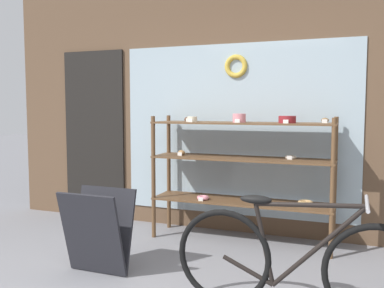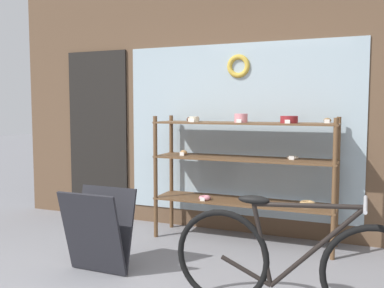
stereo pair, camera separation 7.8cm
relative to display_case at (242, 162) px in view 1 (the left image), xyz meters
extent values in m
cube|color=brown|center=(-0.36, 0.37, 0.97)|extent=(5.45, 0.08, 3.63)
cube|color=#A3B7C1|center=(-0.16, 0.32, 0.31)|extent=(2.65, 0.02, 1.90)
cube|color=black|center=(-2.00, 0.31, 0.21)|extent=(0.84, 0.03, 2.10)
torus|color=gold|center=(-0.16, 0.30, 1.01)|extent=(0.26, 0.06, 0.26)
cylinder|color=brown|center=(-0.92, -0.20, -0.19)|extent=(0.04, 0.04, 1.31)
cylinder|color=brown|center=(0.90, -0.20, -0.19)|extent=(0.04, 0.04, 1.31)
cylinder|color=brown|center=(-0.92, 0.20, -0.19)|extent=(0.04, 0.04, 1.31)
cylinder|color=brown|center=(0.90, 0.20, -0.19)|extent=(0.04, 0.04, 1.31)
cube|color=brown|center=(-0.01, 0.00, -0.42)|extent=(1.87, 0.45, 0.02)
cube|color=brown|center=(-0.01, 0.00, 0.03)|extent=(1.87, 0.45, 0.02)
cube|color=brown|center=(-0.01, 0.00, 0.40)|extent=(1.87, 0.45, 0.02)
torus|color=#4C2D1E|center=(-0.58, 0.03, 0.43)|extent=(0.14, 0.14, 0.05)
cube|color=white|center=(-0.58, -0.05, 0.42)|extent=(0.05, 0.00, 0.04)
cylinder|color=pink|center=(-0.02, -0.07, 0.45)|extent=(0.13, 0.13, 0.09)
cube|color=white|center=(-0.02, -0.14, 0.42)|extent=(0.05, 0.00, 0.04)
torus|color=pink|center=(-0.39, -0.10, -0.39)|extent=(0.13, 0.13, 0.04)
cube|color=white|center=(-0.39, -0.17, -0.39)|extent=(0.05, 0.00, 0.04)
cylinder|color=maroon|center=(0.46, -0.05, 0.44)|extent=(0.17, 0.17, 0.07)
cube|color=white|center=(0.46, -0.15, 0.42)|extent=(0.05, 0.00, 0.04)
torus|color=tan|center=(0.64, 0.04, -0.39)|extent=(0.15, 0.15, 0.04)
cube|color=white|center=(0.64, -0.04, -0.39)|extent=(0.05, 0.00, 0.04)
ellipsoid|color=#AD7F4C|center=(-0.67, -0.01, 0.07)|extent=(0.08, 0.07, 0.06)
cube|color=white|center=(-0.67, -0.06, 0.06)|extent=(0.05, 0.00, 0.04)
torus|color=beige|center=(0.48, 0.09, 0.06)|extent=(0.12, 0.12, 0.03)
cube|color=white|center=(0.48, 0.02, 0.06)|extent=(0.05, 0.00, 0.04)
cylinder|color=beige|center=(-0.52, -0.09, 0.44)|extent=(0.10, 0.10, 0.06)
cube|color=white|center=(-0.52, -0.15, 0.42)|extent=(0.05, 0.00, 0.04)
ellipsoid|color=brown|center=(0.80, 0.13, 0.43)|extent=(0.07, 0.06, 0.05)
cube|color=white|center=(0.80, 0.09, 0.42)|extent=(0.05, 0.00, 0.04)
torus|color=black|center=(0.24, -1.43, -0.50)|extent=(0.69, 0.04, 0.69)
torus|color=black|center=(1.24, -1.43, -0.50)|extent=(0.69, 0.04, 0.69)
cylinder|color=black|center=(0.88, -1.43, -0.36)|extent=(0.60, 0.03, 0.62)
cylinder|color=black|center=(0.82, -1.43, -0.08)|extent=(0.71, 0.03, 0.07)
cylinder|color=black|center=(0.53, -1.43, -0.38)|extent=(0.16, 0.03, 0.56)
cylinder|color=black|center=(0.41, -1.43, -0.58)|extent=(0.37, 0.03, 0.18)
ellipsoid|color=black|center=(0.46, -1.43, -0.07)|extent=(0.22, 0.09, 0.06)
cylinder|color=#B2B2B7|center=(1.17, -1.43, -0.04)|extent=(0.02, 0.46, 0.02)
cube|color=#232328|center=(-0.92, -1.36, -0.48)|extent=(0.55, 0.20, 0.70)
cube|color=#232328|center=(-0.92, -1.18, -0.48)|extent=(0.55, 0.20, 0.70)
camera|label=1|loc=(1.09, -4.28, 0.56)|focal=40.00mm
camera|label=2|loc=(1.16, -4.25, 0.56)|focal=40.00mm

